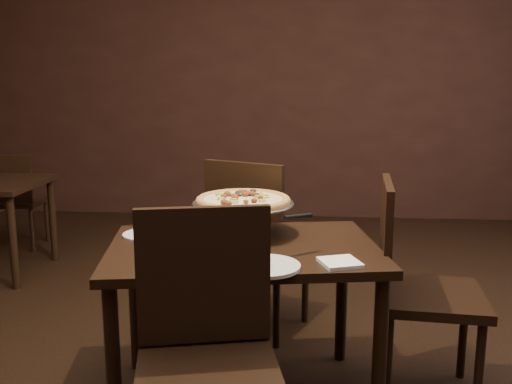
{
  "coord_description": "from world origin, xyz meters",
  "views": [
    {
      "loc": [
        0.25,
        -2.34,
        1.42
      ],
      "look_at": [
        0.05,
        0.05,
        0.94
      ],
      "focal_mm": 40.0,
      "sensor_mm": 36.0,
      "label": 1
    }
  ],
  "objects": [
    {
      "name": "pepper_flake_shaker",
      "position": [
        -0.09,
        -0.11,
        0.76
      ],
      "size": [
        0.06,
        0.06,
        0.1
      ],
      "color": "#99270D",
      "rests_on": "dining_table"
    },
    {
      "name": "chair_near",
      "position": [
        -0.06,
        -0.61,
        0.54
      ],
      "size": [
        0.55,
        0.55,
        0.99
      ],
      "rotation": [
        0.0,
        0.0,
        0.22
      ],
      "color": "black",
      "rests_on": "ground"
    },
    {
      "name": "bg_chair_far",
      "position": [
        -2.14,
        2.14,
        0.44
      ],
      "size": [
        0.4,
        0.4,
        0.81
      ],
      "rotation": [
        0.0,
        0.0,
        3.19
      ],
      "color": "black",
      "rests_on": "ground"
    },
    {
      "name": "room",
      "position": [
        0.06,
        0.03,
        1.4
      ],
      "size": [
        6.04,
        7.04,
        2.84
      ],
      "color": "black",
      "rests_on": "ground"
    },
    {
      "name": "packet_caddy",
      "position": [
        -0.32,
        -0.18,
        0.75
      ],
      "size": [
        0.1,
        0.1,
        0.08
      ],
      "rotation": [
        0.0,
        0.0,
        0.09
      ],
      "color": "black",
      "rests_on": "dining_table"
    },
    {
      "name": "napkin_stack",
      "position": [
        0.4,
        -0.23,
        0.72
      ],
      "size": [
        0.18,
        0.18,
        0.02
      ],
      "primitive_type": "cube",
      "rotation": [
        0.0,
        0.0,
        0.34
      ],
      "color": "white",
      "rests_on": "dining_table"
    },
    {
      "name": "serving_spatula",
      "position": [
        0.23,
        -0.09,
        0.87
      ],
      "size": [
        0.17,
        0.17,
        0.02
      ],
      "rotation": [
        0.0,
        0.0,
        -0.95
      ],
      "color": "silver",
      "rests_on": "pizza_stand"
    },
    {
      "name": "dining_table",
      "position": [
        -0.0,
        -0.0,
        0.62
      ],
      "size": [
        1.26,
        0.94,
        0.72
      ],
      "rotation": [
        0.0,
        0.0,
        0.16
      ],
      "color": "black",
      "rests_on": "ground"
    },
    {
      "name": "pizza_stand",
      "position": [
        -0.02,
        0.17,
        0.87
      ],
      "size": [
        0.47,
        0.47,
        0.19
      ],
      "color": "silver",
      "rests_on": "dining_table"
    },
    {
      "name": "plate_near",
      "position": [
        0.11,
        -0.29,
        0.72
      ],
      "size": [
        0.27,
        0.27,
        0.01
      ],
      "primitive_type": "cylinder",
      "color": "white",
      "rests_on": "dining_table"
    },
    {
      "name": "chair_far",
      "position": [
        -0.01,
        0.68,
        0.54
      ],
      "size": [
        0.61,
        0.61,
        0.99
      ],
      "rotation": [
        0.0,
        0.0,
        2.72
      ],
      "color": "black",
      "rests_on": "ground"
    },
    {
      "name": "chair_side",
      "position": [
        0.75,
        0.11,
        0.54
      ],
      "size": [
        0.5,
        0.5,
        0.98
      ],
      "rotation": [
        0.0,
        0.0,
        1.48
      ],
      "color": "black",
      "rests_on": "ground"
    },
    {
      "name": "plate_left",
      "position": [
        -0.45,
        0.12,
        0.72
      ],
      "size": [
        0.23,
        0.23,
        0.01
      ],
      "primitive_type": "cylinder",
      "color": "white",
      "rests_on": "dining_table"
    },
    {
      "name": "parmesan_shaker",
      "position": [
        -0.14,
        -0.21,
        0.76
      ],
      "size": [
        0.05,
        0.05,
        0.09
      ],
      "color": "#FBF5C3",
      "rests_on": "dining_table"
    }
  ]
}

